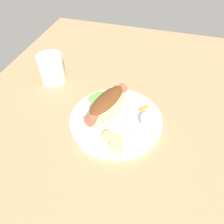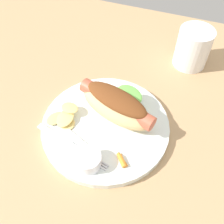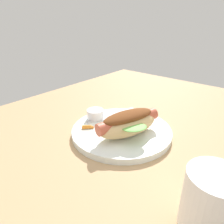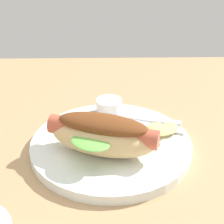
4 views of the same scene
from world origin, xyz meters
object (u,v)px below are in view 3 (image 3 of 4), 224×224
(hot_dog, at_px, (129,122))
(fork, at_px, (113,115))
(chips_pile, at_px, (134,113))
(drinking_cup, at_px, (211,202))
(sauce_ramekin, at_px, (95,114))
(knife, at_px, (120,116))
(plate, at_px, (121,131))
(carrot_garnish, at_px, (87,127))

(hot_dog, distance_m, fork, 0.12)
(fork, bearing_deg, hot_dog, 74.93)
(chips_pile, xyz_separation_m, drinking_cup, (0.21, 0.28, 0.02))
(hot_dog, relative_size, chips_pile, 2.53)
(fork, bearing_deg, chips_pile, 139.66)
(chips_pile, distance_m, drinking_cup, 0.35)
(hot_dog, bearing_deg, sauce_ramekin, -75.70)
(drinking_cup, bearing_deg, hot_dog, -117.58)
(sauce_ramekin, height_order, knife, sauce_ramekin)
(plate, xyz_separation_m, drinking_cup, (0.13, 0.26, 0.04))
(sauce_ramekin, distance_m, carrot_garnish, 0.06)
(hot_dog, relative_size, fork, 1.06)
(fork, distance_m, carrot_garnish, 0.10)
(sauce_ramekin, relative_size, chips_pile, 0.69)
(chips_pile, bearing_deg, fork, -54.75)
(knife, distance_m, chips_pile, 0.04)
(knife, bearing_deg, hot_dog, 73.57)
(hot_dog, relative_size, drinking_cup, 1.82)
(knife, height_order, carrot_garnish, carrot_garnish)
(knife, xyz_separation_m, drinking_cup, (0.18, 0.31, 0.03))
(knife, height_order, chips_pile, chips_pile)
(fork, distance_m, drinking_cup, 0.37)
(hot_dog, bearing_deg, knife, -111.12)
(hot_dog, xyz_separation_m, fork, (-0.06, -0.10, -0.03))
(chips_pile, height_order, carrot_garnish, chips_pile)
(hot_dog, bearing_deg, drinking_cup, 80.32)
(plate, height_order, carrot_garnish, carrot_garnish)
(hot_dog, distance_m, chips_pile, 0.11)
(sauce_ramekin, bearing_deg, hot_dog, 86.39)
(fork, bearing_deg, knife, 125.00)
(plate, distance_m, sauce_ramekin, 0.10)
(sauce_ramekin, xyz_separation_m, knife, (-0.06, 0.04, -0.01))
(drinking_cup, bearing_deg, plate, -116.56)
(drinking_cup, bearing_deg, fork, -118.17)
(plate, relative_size, knife, 1.73)
(knife, distance_m, carrot_garnish, 0.11)
(fork, height_order, chips_pile, chips_pile)
(fork, height_order, carrot_garnish, carrot_garnish)
(hot_dog, distance_m, carrot_garnish, 0.11)
(fork, xyz_separation_m, knife, (-0.01, 0.02, -0.00))
(plate, xyz_separation_m, knife, (-0.05, -0.05, 0.01))
(sauce_ramekin, height_order, fork, sauce_ramekin)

